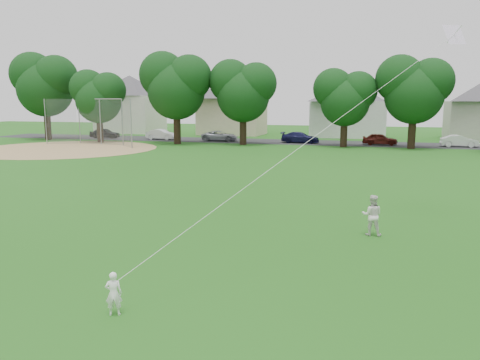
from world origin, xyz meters
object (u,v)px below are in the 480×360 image
(older_boy, at_px, (372,215))
(kite, at_px, (330,125))
(toddler, at_px, (114,294))
(baseball_backstop, at_px, (97,122))

(older_boy, xyz_separation_m, kite, (-1.34, -2.30, 3.23))
(toddler, distance_m, kite, 7.83)
(kite, distance_m, baseball_backstop, 40.62)
(toddler, height_order, older_boy, older_boy)
(older_boy, distance_m, baseball_backstop, 39.92)
(baseball_backstop, bearing_deg, older_boy, -43.74)
(older_boy, bearing_deg, toddler, 55.82)
(toddler, distance_m, older_boy, 9.68)
(baseball_backstop, bearing_deg, toddler, -56.66)
(older_boy, distance_m, kite, 4.18)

